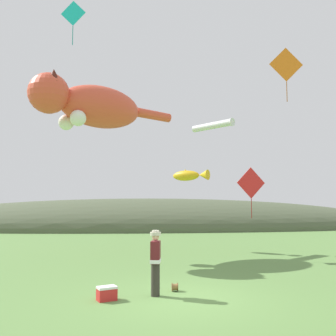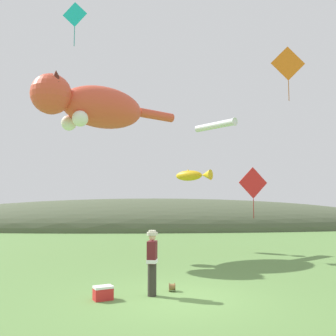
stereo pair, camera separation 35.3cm
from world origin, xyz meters
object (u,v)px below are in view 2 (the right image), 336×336
at_px(festival_attendant, 152,260).
at_px(kite_diamond_teal, 75,15).
at_px(kite_giant_cat, 93,106).
at_px(kite_diamond_red, 253,183).
at_px(kite_fish_windsock, 193,175).
at_px(kite_spool, 172,287).
at_px(kite_diamond_orange, 288,64).
at_px(picnic_cooler, 103,293).
at_px(kite_tube_streamer, 216,125).

relative_size(festival_attendant, kite_diamond_teal, 0.86).
bearing_deg(kite_giant_cat, kite_diamond_red, -11.98).
height_order(kite_fish_windsock, kite_diamond_red, kite_fish_windsock).
height_order(festival_attendant, kite_spool, festival_attendant).
xyz_separation_m(kite_diamond_orange, kite_diamond_red, (-1.22, 1.45, -5.11)).
distance_m(festival_attendant, kite_diamond_teal, 12.12).
height_order(picnic_cooler, kite_diamond_teal, kite_diamond_teal).
bearing_deg(kite_diamond_red, kite_diamond_teal, -176.58).
bearing_deg(kite_diamond_red, kite_tube_streamer, 115.03).
distance_m(kite_spool, kite_fish_windsock, 10.26).
xyz_separation_m(festival_attendant, picnic_cooler, (-1.29, -0.34, -0.77)).
bearing_deg(festival_attendant, kite_giant_cat, 109.73).
bearing_deg(kite_diamond_orange, picnic_cooler, -143.87).
xyz_separation_m(kite_spool, kite_diamond_orange, (5.35, 4.41, 8.41)).
height_order(kite_spool, kite_giant_cat, kite_giant_cat).
distance_m(kite_fish_windsock, kite_tube_streamer, 2.98).
bearing_deg(kite_diamond_teal, kite_spool, -53.26).
distance_m(picnic_cooler, kite_diamond_red, 9.58).
relative_size(picnic_cooler, kite_diamond_red, 0.25).
height_order(kite_spool, kite_diamond_teal, kite_diamond_teal).
distance_m(kite_diamond_red, kite_diamond_teal, 11.11).
relative_size(kite_spool, kite_tube_streamer, 0.10).
bearing_deg(kite_tube_streamer, kite_spool, -109.02).
bearing_deg(kite_spool, kite_diamond_teal, 126.74).
xyz_separation_m(kite_tube_streamer, kite_diamond_red, (1.21, -2.59, -3.21)).
bearing_deg(kite_giant_cat, kite_fish_windsock, 19.51).
bearing_deg(festival_attendant, kite_diamond_red, 53.56).
bearing_deg(kite_diamond_teal, kite_fish_windsock, 34.27).
bearing_deg(kite_fish_windsock, kite_giant_cat, -160.49).
bearing_deg(kite_diamond_teal, kite_diamond_orange, -5.89).
height_order(festival_attendant, kite_fish_windsock, kite_fish_windsock).
relative_size(kite_giant_cat, kite_diamond_orange, 2.89).
bearing_deg(festival_attendant, kite_tube_streamer, 68.68).
xyz_separation_m(kite_fish_windsock, kite_tube_streamer, (1.14, -0.87, 2.62)).
height_order(kite_giant_cat, kite_tube_streamer, kite_giant_cat).
bearing_deg(picnic_cooler, kite_tube_streamer, 62.81).
relative_size(kite_tube_streamer, kite_diamond_orange, 0.96).
xyz_separation_m(kite_giant_cat, kite_diamond_orange, (8.80, -3.06, 1.20)).
bearing_deg(kite_diamond_teal, festival_attendant, -59.80).
xyz_separation_m(kite_spool, kite_diamond_red, (4.13, 5.87, 3.30)).
bearing_deg(festival_attendant, kite_spool, 41.25).
distance_m(kite_spool, picnic_cooler, 2.06).
height_order(kite_tube_streamer, kite_diamond_teal, kite_diamond_teal).
xyz_separation_m(festival_attendant, kite_tube_streamer, (3.50, 8.98, 5.68)).
relative_size(kite_diamond_orange, kite_diamond_teal, 1.17).
relative_size(kite_giant_cat, kite_diamond_teal, 3.39).
xyz_separation_m(kite_fish_windsock, kite_diamond_orange, (3.58, -4.91, 4.52)).
height_order(kite_tube_streamer, kite_diamond_orange, kite_diamond_orange).
distance_m(kite_giant_cat, kite_fish_windsock, 6.46).
bearing_deg(picnic_cooler, kite_fish_windsock, 70.30).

